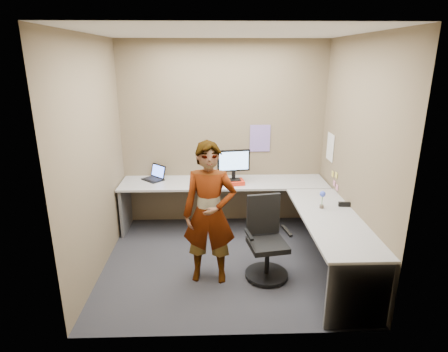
{
  "coord_description": "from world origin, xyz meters",
  "views": [
    {
      "loc": [
        -0.15,
        -4.15,
        2.46
      ],
      "look_at": [
        -0.02,
        0.25,
        1.05
      ],
      "focal_mm": 30.0,
      "sensor_mm": 36.0,
      "label": 1
    }
  ],
  "objects_px": {
    "office_chair": "(266,245)",
    "monitor": "(234,162)",
    "person": "(210,214)",
    "desk": "(258,206)"
  },
  "relations": [
    {
      "from": "desk",
      "to": "monitor",
      "type": "relative_size",
      "value": 6.47
    },
    {
      "from": "desk",
      "to": "office_chair",
      "type": "relative_size",
      "value": 3.17
    },
    {
      "from": "monitor",
      "to": "person",
      "type": "bearing_deg",
      "value": -114.42
    },
    {
      "from": "desk",
      "to": "person",
      "type": "bearing_deg",
      "value": -130.57
    },
    {
      "from": "desk",
      "to": "office_chair",
      "type": "xyz_separation_m",
      "value": [
        0.01,
        -0.69,
        -0.2
      ]
    },
    {
      "from": "person",
      "to": "monitor",
      "type": "bearing_deg",
      "value": 79.9
    },
    {
      "from": "monitor",
      "to": "person",
      "type": "xyz_separation_m",
      "value": [
        -0.33,
        -1.24,
        -0.24
      ]
    },
    {
      "from": "desk",
      "to": "office_chair",
      "type": "height_order",
      "value": "office_chair"
    },
    {
      "from": "person",
      "to": "desk",
      "type": "bearing_deg",
      "value": 54.4
    },
    {
      "from": "office_chair",
      "to": "monitor",
      "type": "bearing_deg",
      "value": 94.9
    }
  ]
}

